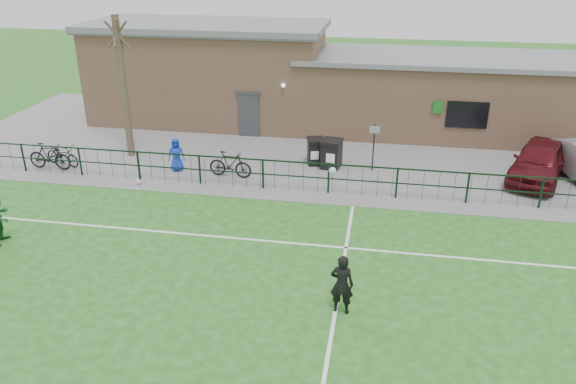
% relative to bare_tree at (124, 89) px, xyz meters
% --- Properties ---
extents(ground, '(90.00, 90.00, 0.00)m').
position_rel_bare_tree_xyz_m(ground, '(8.00, -10.50, -3.00)').
color(ground, '#1D5519').
rests_on(ground, ground).
extents(paving_strip, '(34.00, 13.00, 0.02)m').
position_rel_bare_tree_xyz_m(paving_strip, '(8.00, 3.00, -2.99)').
color(paving_strip, slate).
rests_on(paving_strip, ground).
extents(pitch_line_touch, '(28.00, 0.10, 0.01)m').
position_rel_bare_tree_xyz_m(pitch_line_touch, '(8.00, -2.70, -3.00)').
color(pitch_line_touch, white).
rests_on(pitch_line_touch, ground).
extents(pitch_line_mid, '(28.00, 0.10, 0.01)m').
position_rel_bare_tree_xyz_m(pitch_line_mid, '(8.00, -6.50, -3.00)').
color(pitch_line_mid, white).
rests_on(pitch_line_mid, ground).
extents(pitch_line_perp, '(0.10, 16.00, 0.01)m').
position_rel_bare_tree_xyz_m(pitch_line_perp, '(10.00, -10.50, -3.00)').
color(pitch_line_perp, white).
rests_on(pitch_line_perp, ground).
extents(perimeter_fence, '(28.00, 0.10, 1.20)m').
position_rel_bare_tree_xyz_m(perimeter_fence, '(8.00, -2.50, -2.40)').
color(perimeter_fence, black).
rests_on(perimeter_fence, ground).
extents(bare_tree, '(0.30, 0.30, 6.00)m').
position_rel_bare_tree_xyz_m(bare_tree, '(0.00, 0.00, 0.00)').
color(bare_tree, '#47382B').
rests_on(bare_tree, ground).
extents(wheelie_bin_left, '(0.84, 0.91, 1.02)m').
position_rel_bare_tree_xyz_m(wheelie_bin_left, '(8.14, 0.43, -2.47)').
color(wheelie_bin_left, black).
rests_on(wheelie_bin_left, paving_strip).
extents(wheelie_bin_right, '(0.86, 0.95, 1.12)m').
position_rel_bare_tree_xyz_m(wheelie_bin_right, '(8.84, 0.10, -2.42)').
color(wheelie_bin_right, black).
rests_on(wheelie_bin_right, paving_strip).
extents(sign_post, '(0.07, 0.07, 2.00)m').
position_rel_bare_tree_xyz_m(sign_post, '(10.54, 0.07, -1.98)').
color(sign_post, black).
rests_on(sign_post, paving_strip).
extents(car_maroon, '(3.34, 4.82, 1.53)m').
position_rel_bare_tree_xyz_m(car_maroon, '(17.00, 0.30, -2.22)').
color(car_maroon, '#4C0D14').
rests_on(car_maroon, paving_strip).
extents(bicycle_b, '(1.89, 0.59, 1.13)m').
position_rel_bare_tree_xyz_m(bicycle_b, '(-2.58, -2.12, -2.42)').
color(bicycle_b, black).
rests_on(bicycle_b, paving_strip).
extents(bicycle_c, '(1.84, 1.07, 0.91)m').
position_rel_bare_tree_xyz_m(bicycle_c, '(-2.29, -1.64, -2.52)').
color(bicycle_c, black).
rests_on(bicycle_c, paving_strip).
extents(bicycle_d, '(1.81, 0.67, 1.07)m').
position_rel_bare_tree_xyz_m(bicycle_d, '(4.97, -1.63, -2.45)').
color(bicycle_d, black).
rests_on(bicycle_d, paving_strip).
extents(spectator_child, '(0.77, 0.60, 1.38)m').
position_rel_bare_tree_xyz_m(spectator_child, '(2.63, -1.36, -2.29)').
color(spectator_child, '#1335B9').
rests_on(spectator_child, paving_strip).
extents(goalkeeper_kick, '(1.05, 3.58, 2.66)m').
position_rel_bare_tree_xyz_m(goalkeeper_kick, '(10.11, -9.68, -2.13)').
color(goalkeeper_kick, black).
rests_on(goalkeeper_kick, ground).
extents(outfield_player, '(0.72, 0.89, 1.70)m').
position_rel_bare_tree_xyz_m(outfield_player, '(-0.67, -7.93, -2.15)').
color(outfield_player, '#195725').
rests_on(outfield_player, ground).
extents(ball_ground, '(0.22, 0.22, 0.22)m').
position_rel_bare_tree_xyz_m(ball_ground, '(1.65, -3.01, -2.89)').
color(ball_ground, silver).
rests_on(ball_ground, ground).
extents(clubhouse, '(24.25, 5.40, 4.96)m').
position_rel_bare_tree_xyz_m(clubhouse, '(7.12, 6.00, -0.78)').
color(clubhouse, tan).
rests_on(clubhouse, ground).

